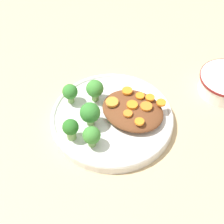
# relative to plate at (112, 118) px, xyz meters

# --- Properties ---
(ground_plane) EXTENTS (4.00, 4.00, 0.00)m
(ground_plane) POSITION_rel_plate_xyz_m (0.00, 0.00, -0.01)
(ground_plane) COLOR tan
(plate) EXTENTS (0.27, 0.27, 0.02)m
(plate) POSITION_rel_plate_xyz_m (0.00, 0.00, 0.00)
(plate) COLOR silver
(plate) RESTS_ON ground_plane
(stew_mound) EXTENTS (0.14, 0.12, 0.03)m
(stew_mound) POSITION_rel_plate_xyz_m (0.03, 0.03, 0.02)
(stew_mound) COLOR brown
(stew_mound) RESTS_ON plate
(broccoli_floret_0) EXTENTS (0.04, 0.04, 0.06)m
(broccoli_floret_0) POSITION_rel_plate_xyz_m (-0.03, -0.04, 0.04)
(broccoli_floret_0) COLOR #7FA85B
(broccoli_floret_0) RESTS_ON plate
(broccoli_floret_1) EXTENTS (0.03, 0.03, 0.05)m
(broccoli_floret_1) POSITION_rel_plate_xyz_m (-0.10, -0.02, 0.04)
(broccoli_floret_1) COLOR #7FA85B
(broccoli_floret_1) RESTS_ON plate
(broccoli_floret_2) EXTENTS (0.03, 0.03, 0.05)m
(broccoli_floret_2) POSITION_rel_plate_xyz_m (-0.04, -0.09, 0.04)
(broccoli_floret_2) COLOR #7FA85B
(broccoli_floret_2) RESTS_ON plate
(broccoli_floret_3) EXTENTS (0.04, 0.04, 0.05)m
(broccoli_floret_3) POSITION_rel_plate_xyz_m (-0.06, 0.02, 0.04)
(broccoli_floret_3) COLOR #759E51
(broccoli_floret_3) RESTS_ON plate
(broccoli_floret_4) EXTENTS (0.04, 0.04, 0.05)m
(broccoli_floret_4) POSITION_rel_plate_xyz_m (0.01, -0.08, 0.04)
(broccoli_floret_4) COLOR #759E51
(broccoli_floret_4) RESTS_ON plate
(carrot_slice_0) EXTENTS (0.02, 0.02, 0.00)m
(carrot_slice_0) POSITION_rel_plate_xyz_m (0.04, 0.01, 0.04)
(carrot_slice_0) COLOR orange
(carrot_slice_0) RESTS_ON stew_mound
(carrot_slice_1) EXTENTS (0.02, 0.02, 0.01)m
(carrot_slice_1) POSITION_rel_plate_xyz_m (0.00, 0.06, 0.04)
(carrot_slice_1) COLOR orange
(carrot_slice_1) RESTS_ON stew_mound
(carrot_slice_2) EXTENTS (0.02, 0.02, 0.00)m
(carrot_slice_2) POSITION_rel_plate_xyz_m (0.03, 0.06, 0.04)
(carrot_slice_2) COLOR orange
(carrot_slice_2) RESTS_ON stew_mound
(carrot_slice_3) EXTENTS (0.02, 0.02, 0.01)m
(carrot_slice_3) POSITION_rel_plate_xyz_m (0.03, 0.03, 0.04)
(carrot_slice_3) COLOR orange
(carrot_slice_3) RESTS_ON stew_mound
(carrot_slice_4) EXTENTS (0.02, 0.02, 0.00)m
(carrot_slice_4) POSITION_rel_plate_xyz_m (0.07, 0.00, 0.04)
(carrot_slice_4) COLOR orange
(carrot_slice_4) RESTS_ON stew_mound
(carrot_slice_5) EXTENTS (0.03, 0.03, 0.01)m
(carrot_slice_5) POSITION_rel_plate_xyz_m (-0.01, 0.01, 0.04)
(carrot_slice_5) COLOR orange
(carrot_slice_5) RESTS_ON stew_mound
(carrot_slice_6) EXTENTS (0.03, 0.03, 0.00)m
(carrot_slice_6) POSITION_rel_plate_xyz_m (0.06, 0.04, 0.04)
(carrot_slice_6) COLOR orange
(carrot_slice_6) RESTS_ON stew_mound
(carrot_slice_7) EXTENTS (0.02, 0.02, 0.00)m
(carrot_slice_7) POSITION_rel_plate_xyz_m (0.05, 0.07, 0.04)
(carrot_slice_7) COLOR orange
(carrot_slice_7) RESTS_ON stew_mound
(carrot_slice_8) EXTENTS (0.02, 0.02, 0.00)m
(carrot_slice_8) POSITION_rel_plate_xyz_m (0.08, 0.07, 0.04)
(carrot_slice_8) COLOR orange
(carrot_slice_8) RESTS_ON stew_mound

